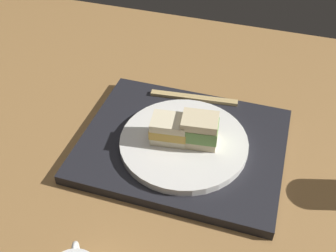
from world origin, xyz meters
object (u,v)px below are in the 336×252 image
chopsticks_pair (194,98)px  sandwich_plate (184,143)px  sandwich_far (169,129)px  sandwich_near (199,130)px

chopsticks_pair → sandwich_plate: bearing=97.0°
chopsticks_pair → sandwich_far: bearing=86.0°
sandwich_plate → sandwich_far: bearing=9.3°
sandwich_near → chopsticks_pair: bearing=-71.9°
sandwich_far → chopsticks_pair: bearing=-94.0°
sandwich_far → chopsticks_pair: (-0.99, -14.37, -3.47)cm
sandwich_plate → sandwich_near: bearing=-170.7°
sandwich_plate → chopsticks_pair: size_ratio=1.29×
sandwich_near → sandwich_far: size_ratio=1.00×
sandwich_near → chopsticks_pair: 14.74cm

